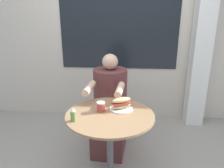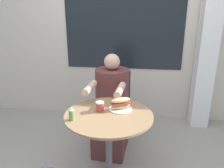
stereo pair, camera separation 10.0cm
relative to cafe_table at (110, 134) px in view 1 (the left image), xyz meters
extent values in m
cube|color=beige|center=(0.00, 1.55, 0.85)|extent=(8.00, 0.08, 2.80)
cube|color=black|center=(0.00, 1.51, 1.03)|extent=(1.69, 0.01, 1.61)
cube|color=silver|center=(1.13, 1.37, 0.65)|extent=(0.24, 0.24, 2.40)
cylinder|color=#997551|center=(0.00, 0.00, 0.19)|extent=(0.77, 0.77, 0.02)
cylinder|color=#515156|center=(0.00, 0.00, -0.18)|extent=(0.06, 0.06, 0.71)
cube|color=#333338|center=(-0.05, 0.84, -0.11)|extent=(0.41, 0.41, 0.02)
cube|color=#333338|center=(-0.04, 1.01, 0.11)|extent=(0.35, 0.06, 0.42)
cylinder|color=#333338|center=(0.10, 0.66, -0.34)|extent=(0.03, 0.03, 0.43)
cylinder|color=#333338|center=(-0.23, 0.69, -0.34)|extent=(0.03, 0.03, 0.43)
cylinder|color=#333338|center=(0.13, 0.99, -0.34)|extent=(0.03, 0.03, 0.43)
cylinder|color=#333338|center=(-0.20, 1.02, -0.34)|extent=(0.03, 0.03, 0.43)
cube|color=brown|center=(-0.06, 0.55, -0.33)|extent=(0.40, 0.50, 0.45)
cylinder|color=brown|center=(-0.05, 0.62, 0.16)|extent=(0.38, 0.38, 0.53)
sphere|color=#D6A889|center=(-0.05, 0.62, 0.52)|extent=(0.17, 0.17, 0.17)
cylinder|color=#D6A889|center=(0.07, 0.27, 0.32)|extent=(0.09, 0.31, 0.07)
cylinder|color=#D6A889|center=(-0.23, 0.30, 0.32)|extent=(0.09, 0.31, 0.07)
cylinder|color=white|center=(0.09, 0.11, 0.20)|extent=(0.21, 0.21, 0.01)
ellipsoid|color=#DBB77A|center=(0.09, 0.11, 0.23)|extent=(0.19, 0.15, 0.05)
cube|color=#B74233|center=(0.09, 0.11, 0.26)|extent=(0.18, 0.15, 0.01)
ellipsoid|color=#DBB77A|center=(0.09, 0.11, 0.29)|extent=(0.19, 0.15, 0.05)
cylinder|color=#B73D38|center=(-0.09, 0.05, 0.24)|extent=(0.07, 0.07, 0.08)
cylinder|color=white|center=(-0.09, 0.05, 0.28)|extent=(0.07, 0.07, 0.01)
cylinder|color=#66934C|center=(-0.28, -0.15, 0.24)|extent=(0.04, 0.04, 0.09)
cone|color=white|center=(-0.28, -0.15, 0.30)|extent=(0.04, 0.04, 0.02)
camera|label=1|loc=(0.15, -1.69, 1.03)|focal=35.00mm
camera|label=2|loc=(0.25, -1.68, 1.03)|focal=35.00mm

